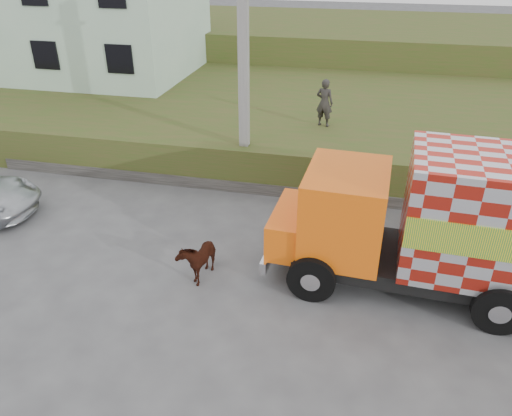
% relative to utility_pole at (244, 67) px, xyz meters
% --- Properties ---
extents(ground, '(120.00, 120.00, 0.00)m').
position_rel_utility_pole_xyz_m(ground, '(1.00, -4.60, -4.08)').
color(ground, '#474749').
rests_on(ground, ground).
extents(embankment, '(40.00, 12.00, 1.50)m').
position_rel_utility_pole_xyz_m(embankment, '(1.00, 5.40, -3.33)').
color(embankment, '#36511B').
rests_on(embankment, ground).
extents(embankment_far, '(40.00, 12.00, 3.00)m').
position_rel_utility_pole_xyz_m(embankment_far, '(1.00, 17.40, -2.58)').
color(embankment_far, '#36511B').
rests_on(embankment_far, ground).
extents(retaining_strip, '(16.00, 0.50, 0.40)m').
position_rel_utility_pole_xyz_m(retaining_strip, '(-1.00, -0.40, -3.88)').
color(retaining_strip, '#595651').
rests_on(retaining_strip, ground).
extents(building, '(10.00, 8.00, 6.00)m').
position_rel_utility_pole_xyz_m(building, '(-10.00, 8.40, 0.42)').
color(building, '#B4D3B8').
rests_on(building, embankment).
extents(utility_pole, '(1.20, 0.30, 8.00)m').
position_rel_utility_pole_xyz_m(utility_pole, '(0.00, 0.00, 0.00)').
color(utility_pole, gray).
rests_on(utility_pole, ground).
extents(cargo_truck, '(8.15, 3.15, 3.58)m').
position_rel_utility_pole_xyz_m(cargo_truck, '(6.33, -4.61, -2.23)').
color(cargo_truck, black).
rests_on(cargo_truck, ground).
extents(cow, '(0.78, 1.40, 1.12)m').
position_rel_utility_pole_xyz_m(cow, '(0.12, -5.38, -3.51)').
color(cow, '#36140D').
rests_on(cow, ground).
extents(pedestrian, '(0.72, 0.56, 1.73)m').
position_rel_utility_pole_xyz_m(pedestrian, '(2.37, 2.51, -1.71)').
color(pedestrian, '#2E2B29').
rests_on(pedestrian, embankment).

